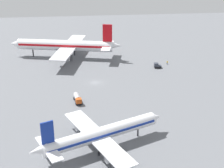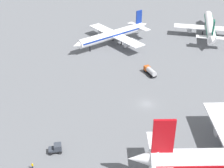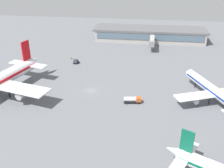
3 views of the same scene
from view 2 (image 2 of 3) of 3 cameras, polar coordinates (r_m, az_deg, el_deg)
ground at (r=97.96m, az=6.15°, el=-3.54°), size 288.00×288.00×0.00m
airplane_at_gate at (r=135.92m, az=0.21°, el=8.79°), size 30.82×37.25×11.95m
airplane_taxiing at (r=151.74m, az=17.02°, el=9.80°), size 36.30×30.23×11.94m
fuel_truck at (r=113.44m, az=6.80°, el=2.31°), size 6.51×2.96×2.50m
baggage_tug at (r=81.11m, az=-9.91°, el=-11.20°), size 2.44×3.35×2.30m
ground_crew_worker at (r=78.27m, az=-14.00°, el=-13.94°), size 0.53×0.53×1.67m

